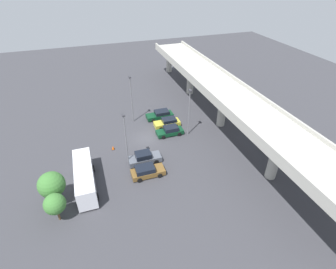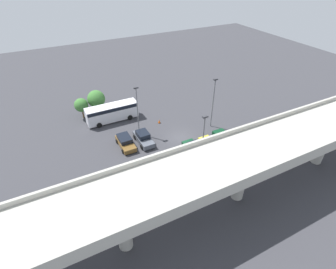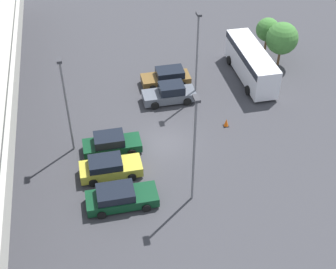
# 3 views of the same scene
# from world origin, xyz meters

# --- Properties ---
(ground_plane) EXTENTS (119.71, 119.71, 0.00)m
(ground_plane) POSITION_xyz_m (0.00, 0.00, 0.00)
(ground_plane) COLOR #38383D
(parked_car_0) EXTENTS (2.18, 4.85, 1.46)m
(parked_car_0) POSITION_xyz_m (-5.65, 4.22, 0.69)
(parked_car_0) COLOR #0C381E
(parked_car_0) RESTS_ON ground_plane
(parked_car_1) EXTENTS (2.11, 4.48, 1.47)m
(parked_car_1) POSITION_xyz_m (-2.58, 4.59, 0.70)
(parked_car_1) COLOR gold
(parked_car_1) RESTS_ON ground_plane
(parked_car_2) EXTENTS (2.08, 4.46, 1.50)m
(parked_car_2) POSITION_xyz_m (0.05, 4.15, 0.70)
(parked_car_2) COLOR #0C381E
(parked_car_2) RESTS_ON ground_plane
(parked_car_3) EXTENTS (2.08, 4.64, 1.71)m
(parked_car_3) POSITION_xyz_m (5.66, -1.67, 0.78)
(parked_car_3) COLOR #515660
(parked_car_3) RESTS_ON ground_plane
(parked_car_4) EXTENTS (2.15, 4.47, 1.52)m
(parked_car_4) POSITION_xyz_m (8.44, -2.02, 0.73)
(parked_car_4) COLOR brown
(parked_car_4) RESTS_ON ground_plane
(shuttle_bus) EXTENTS (8.75, 2.55, 2.93)m
(shuttle_bus) POSITION_xyz_m (7.92, -9.94, 1.74)
(shuttle_bus) COLOR silver
(shuttle_bus) RESTS_ON ground_plane
(lamp_post_near_aisle) EXTENTS (0.70, 0.35, 8.00)m
(lamp_post_near_aisle) POSITION_xyz_m (0.90, 7.03, 4.69)
(lamp_post_near_aisle) COLOR slate
(lamp_post_near_aisle) RESTS_ON ground_plane
(lamp_post_mid_lot) EXTENTS (0.70, 0.35, 8.22)m
(lamp_post_mid_lot) POSITION_xyz_m (5.45, -3.95, 4.80)
(lamp_post_mid_lot) COLOR slate
(lamp_post_mid_lot) RESTS_ON ground_plane
(lamp_post_by_overpass) EXTENTS (0.70, 0.35, 8.47)m
(lamp_post_by_overpass) POSITION_xyz_m (-6.11, -0.69, 4.93)
(lamp_post_by_overpass) COLOR slate
(lamp_post_by_overpass) RESTS_ON ground_plane
(tree_front_left) EXTENTS (3.08, 3.08, 4.44)m
(tree_front_left) POSITION_xyz_m (9.53, -13.49, 2.89)
(tree_front_left) COLOR brown
(tree_front_left) RESTS_ON ground_plane
(tree_front_centre) EXTENTS (2.36, 2.36, 3.69)m
(tree_front_centre) POSITION_xyz_m (12.27, -13.18, 2.50)
(tree_front_centre) COLOR brown
(tree_front_centre) RESTS_ON ground_plane
(traffic_cone) EXTENTS (0.44, 0.44, 0.70)m
(traffic_cone) POSITION_xyz_m (1.16, -5.48, 0.33)
(traffic_cone) COLOR black
(traffic_cone) RESTS_ON ground_plane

